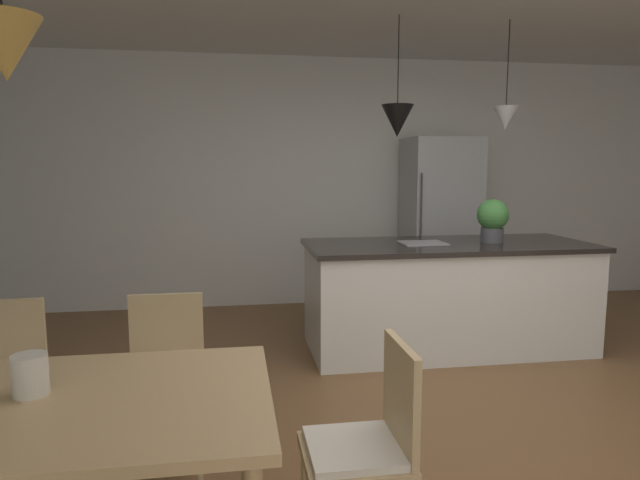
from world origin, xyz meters
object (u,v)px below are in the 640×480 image
at_px(potted_plant_on_island, 493,218).
at_px(vase_on_dining_table, 30,375).
at_px(kitchen_island, 447,295).
at_px(refrigerator, 440,223).
at_px(chair_kitchen_end, 367,444).
at_px(chair_far_right, 165,375).
at_px(dining_table, 17,422).

height_order(potted_plant_on_island, vase_on_dining_table, potted_plant_on_island).
distance_m(kitchen_island, refrigerator, 1.53).
relative_size(chair_kitchen_end, vase_on_dining_table, 5.92).
bearing_deg(chair_far_right, dining_table, -114.80).
relative_size(dining_table, vase_on_dining_table, 11.91).
bearing_deg(dining_table, potted_plant_on_island, 39.35).
height_order(dining_table, refrigerator, refrigerator).
xyz_separation_m(chair_kitchen_end, vase_on_dining_table, (-1.22, 0.07, 0.33)).
xyz_separation_m(dining_table, refrigerator, (2.98, 3.76, 0.25)).
height_order(dining_table, vase_on_dining_table, vase_on_dining_table).
xyz_separation_m(dining_table, kitchen_island, (2.52, 2.38, -0.20)).
distance_m(dining_table, potted_plant_on_island, 3.78).
distance_m(chair_far_right, kitchen_island, 2.62).
relative_size(dining_table, chair_kitchen_end, 2.01).
bearing_deg(kitchen_island, dining_table, -136.63).
bearing_deg(kitchen_island, vase_on_dining_table, -137.19).
relative_size(chair_kitchen_end, potted_plant_on_island, 2.40).
distance_m(chair_kitchen_end, refrigerator, 4.17).
bearing_deg(dining_table, refrigerator, 51.67).
distance_m(dining_table, refrigerator, 4.81).
relative_size(chair_kitchen_end, refrigerator, 0.48).
relative_size(chair_kitchen_end, kitchen_island, 0.37).
height_order(refrigerator, vase_on_dining_table, refrigerator).
relative_size(chair_far_right, refrigerator, 0.48).
bearing_deg(chair_far_right, vase_on_dining_table, -115.14).
relative_size(potted_plant_on_island, vase_on_dining_table, 2.47).
bearing_deg(potted_plant_on_island, kitchen_island, 180.00).
relative_size(dining_table, kitchen_island, 0.74).
distance_m(chair_far_right, potted_plant_on_island, 3.00).
height_order(kitchen_island, potted_plant_on_island, potted_plant_on_island).
bearing_deg(dining_table, chair_far_right, 65.20).
distance_m(chair_far_right, vase_on_dining_table, 0.92).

